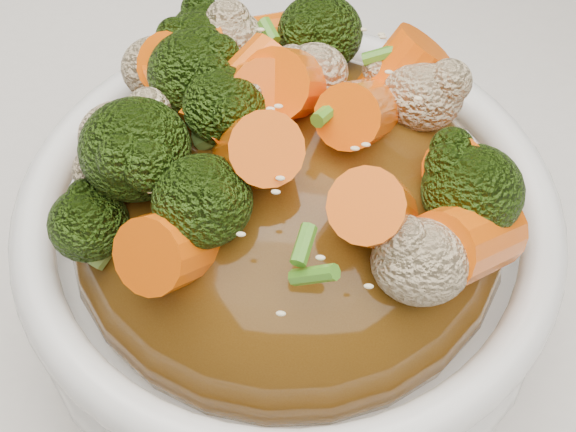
# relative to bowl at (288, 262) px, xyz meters

# --- Properties ---
(tablecloth) EXTENTS (1.20, 0.80, 0.04)m
(tablecloth) POSITION_rel_bowl_xyz_m (0.03, -0.03, -0.07)
(tablecloth) COLOR white
(tablecloth) RESTS_ON dining_table
(bowl) EXTENTS (0.29, 0.29, 0.09)m
(bowl) POSITION_rel_bowl_xyz_m (0.00, 0.00, 0.00)
(bowl) COLOR white
(bowl) RESTS_ON tablecloth
(sauce_base) EXTENTS (0.23, 0.23, 0.10)m
(sauce_base) POSITION_rel_bowl_xyz_m (0.00, 0.00, 0.03)
(sauce_base) COLOR #57350F
(sauce_base) RESTS_ON bowl
(carrots) EXTENTS (0.23, 0.23, 0.05)m
(carrots) POSITION_rel_bowl_xyz_m (0.00, 0.00, 0.10)
(carrots) COLOR #FF6208
(carrots) RESTS_ON sauce_base
(broccoli) EXTENTS (0.23, 0.23, 0.05)m
(broccoli) POSITION_rel_bowl_xyz_m (0.00, 0.00, 0.10)
(broccoli) COLOR black
(broccoli) RESTS_ON sauce_base
(cauliflower) EXTENTS (0.23, 0.23, 0.04)m
(cauliflower) POSITION_rel_bowl_xyz_m (0.00, 0.00, 0.10)
(cauliflower) COLOR #CEB88D
(cauliflower) RESTS_ON sauce_base
(scallions) EXTENTS (0.17, 0.17, 0.02)m
(scallions) POSITION_rel_bowl_xyz_m (-0.00, 0.00, 0.10)
(scallions) COLOR #43851E
(scallions) RESTS_ON sauce_base
(sesame_seeds) EXTENTS (0.21, 0.21, 0.01)m
(sesame_seeds) POSITION_rel_bowl_xyz_m (0.00, 0.00, 0.10)
(sesame_seeds) COLOR beige
(sesame_seeds) RESTS_ON sauce_base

